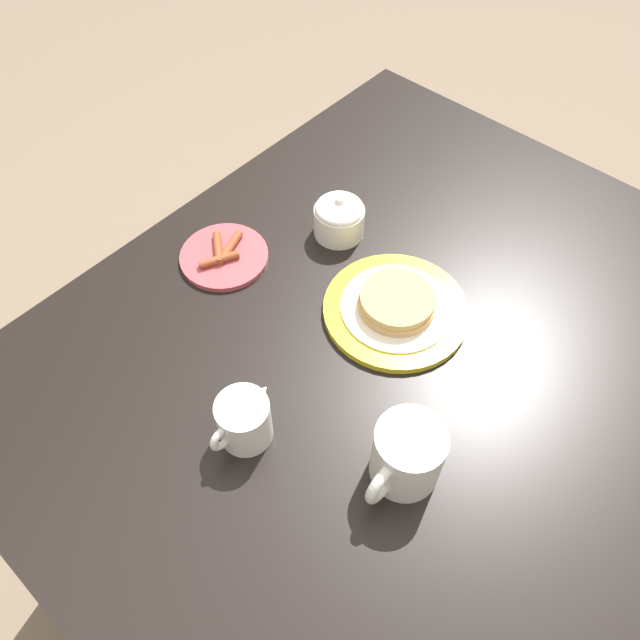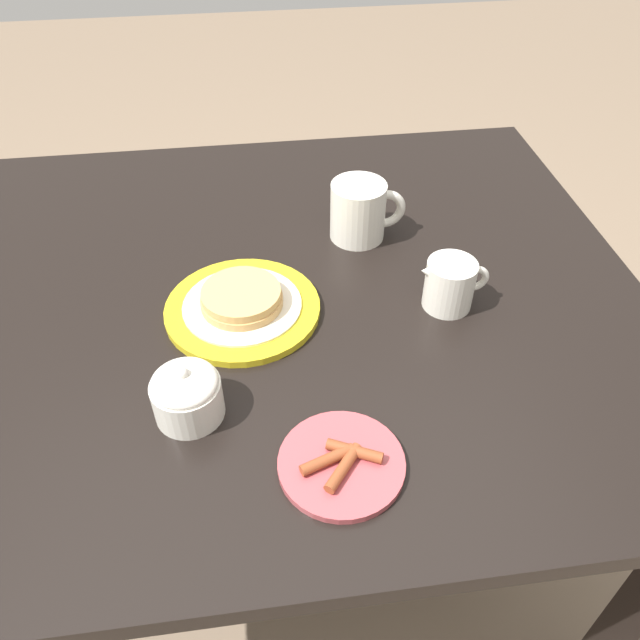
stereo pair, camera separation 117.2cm
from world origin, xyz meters
name	(u,v)px [view 2 (the right image)]	position (x,y,z in m)	size (l,w,h in m)	color
ground_plane	(287,528)	(0.00, 0.00, 0.00)	(8.00, 8.00, 0.00)	#7A6651
dining_table	(275,343)	(0.00, 0.00, 0.63)	(1.19, 1.00, 0.76)	black
pancake_plate	(242,305)	(-0.05, -0.05, 0.77)	(0.24, 0.24, 0.04)	gold
side_plate_bacon	(341,463)	(0.06, -0.34, 0.76)	(0.15, 0.15, 0.02)	#B2474C
coffee_mug	(360,210)	(0.17, 0.13, 0.81)	(0.13, 0.09, 0.10)	silver
creamer_pitcher	(449,284)	(0.27, -0.07, 0.80)	(0.11, 0.08, 0.09)	silver
sugar_bowl	(187,393)	(-0.12, -0.24, 0.79)	(0.09, 0.09, 0.08)	silver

